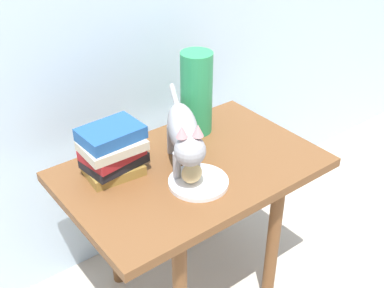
% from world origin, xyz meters
% --- Properties ---
extents(ground_plane, '(6.00, 6.00, 0.00)m').
position_xyz_m(ground_plane, '(0.00, 0.00, 0.00)').
color(ground_plane, '#B2A899').
extents(side_table, '(0.81, 0.53, 0.55)m').
position_xyz_m(side_table, '(0.00, 0.00, 0.47)').
color(side_table, brown).
rests_on(side_table, ground).
extents(plate, '(0.18, 0.18, 0.01)m').
position_xyz_m(plate, '(-0.04, -0.09, 0.56)').
color(plate, white).
rests_on(plate, side_table).
extents(bread_roll, '(0.10, 0.10, 0.05)m').
position_xyz_m(bread_roll, '(-0.06, -0.08, 0.59)').
color(bread_roll, '#E0BC7A').
rests_on(bread_roll, plate).
extents(cat, '(0.27, 0.43, 0.23)m').
position_xyz_m(cat, '(-0.03, -0.00, 0.68)').
color(cat, '#99999E').
rests_on(cat, side_table).
extents(book_stack, '(0.20, 0.15, 0.16)m').
position_xyz_m(book_stack, '(-0.22, 0.11, 0.63)').
color(book_stack, olive).
rests_on(book_stack, side_table).
extents(green_vase, '(0.11, 0.11, 0.29)m').
position_xyz_m(green_vase, '(0.15, 0.17, 0.70)').
color(green_vase, '#288C51').
rests_on(green_vase, side_table).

